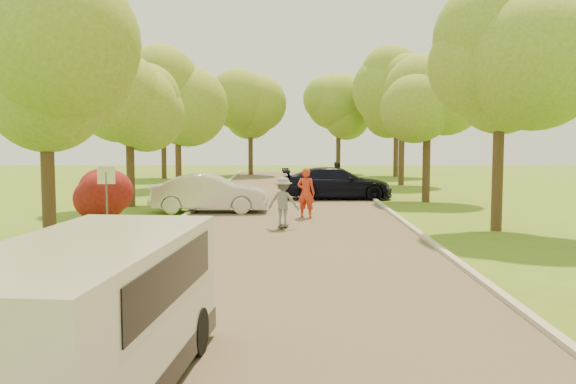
{
  "coord_description": "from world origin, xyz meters",
  "views": [
    {
      "loc": [
        -0.11,
        -16.03,
        3.18
      ],
      "look_at": [
        -0.1,
        4.79,
        1.3
      ],
      "focal_mm": 40.0,
      "sensor_mm": 36.0,
      "label": 1
    }
  ],
  "objects_px": {
    "dark_sedan": "(337,183)",
    "longboard": "(283,226)",
    "person_striped": "(306,193)",
    "skateboarder": "(283,201)",
    "silver_sedan": "(210,193)",
    "person_olive": "(336,179)",
    "street_sign": "(106,186)",
    "minivan": "(87,317)"
  },
  "relations": [
    {
      "from": "silver_sedan",
      "to": "skateboarder",
      "type": "height_order",
      "value": "skateboarder"
    },
    {
      "from": "street_sign",
      "to": "dark_sedan",
      "type": "relative_size",
      "value": 0.4
    },
    {
      "from": "dark_sedan",
      "to": "skateboarder",
      "type": "distance_m",
      "value": 10.19
    },
    {
      "from": "skateboarder",
      "to": "person_striped",
      "type": "height_order",
      "value": "person_striped"
    },
    {
      "from": "dark_sedan",
      "to": "person_olive",
      "type": "height_order",
      "value": "person_olive"
    },
    {
      "from": "dark_sedan",
      "to": "person_olive",
      "type": "xyz_separation_m",
      "value": [
        0.1,
        1.62,
        0.11
      ]
    },
    {
      "from": "person_olive",
      "to": "silver_sedan",
      "type": "bearing_deg",
      "value": 20.18
    },
    {
      "from": "longboard",
      "to": "person_striped",
      "type": "distance_m",
      "value": 3.03
    },
    {
      "from": "minivan",
      "to": "skateboarder",
      "type": "distance_m",
      "value": 14.18
    },
    {
      "from": "silver_sedan",
      "to": "skateboarder",
      "type": "relative_size",
      "value": 2.89
    },
    {
      "from": "person_olive",
      "to": "skateboarder",
      "type": "bearing_deg",
      "value": 46.36
    },
    {
      "from": "longboard",
      "to": "person_striped",
      "type": "bearing_deg",
      "value": -94.35
    },
    {
      "from": "longboard",
      "to": "person_olive",
      "type": "xyz_separation_m",
      "value": [
        2.65,
        11.48,
        0.8
      ]
    },
    {
      "from": "silver_sedan",
      "to": "person_olive",
      "type": "distance_m",
      "value": 8.99
    },
    {
      "from": "minivan",
      "to": "longboard",
      "type": "bearing_deg",
      "value": 86.49
    },
    {
      "from": "silver_sedan",
      "to": "person_olive",
      "type": "relative_size",
      "value": 2.65
    },
    {
      "from": "dark_sedan",
      "to": "longboard",
      "type": "bearing_deg",
      "value": 163.42
    },
    {
      "from": "street_sign",
      "to": "person_striped",
      "type": "height_order",
      "value": "street_sign"
    },
    {
      "from": "minivan",
      "to": "dark_sedan",
      "type": "height_order",
      "value": "minivan"
    },
    {
      "from": "minivan",
      "to": "street_sign",
      "type": "bearing_deg",
      "value": 110.27
    },
    {
      "from": "longboard",
      "to": "minivan",
      "type": "bearing_deg",
      "value": 93.51
    },
    {
      "from": "minivan",
      "to": "dark_sedan",
      "type": "bearing_deg",
      "value": 84.2
    },
    {
      "from": "person_striped",
      "to": "person_olive",
      "type": "relative_size",
      "value": 1.07
    },
    {
      "from": "person_striped",
      "to": "longboard",
      "type": "bearing_deg",
      "value": 92.23
    },
    {
      "from": "dark_sedan",
      "to": "longboard",
      "type": "height_order",
      "value": "dark_sedan"
    },
    {
      "from": "street_sign",
      "to": "person_striped",
      "type": "relative_size",
      "value": 1.14
    },
    {
      "from": "skateboarder",
      "to": "person_striped",
      "type": "distance_m",
      "value": 2.91
    },
    {
      "from": "longboard",
      "to": "person_olive",
      "type": "bearing_deg",
      "value": -90.43
    },
    {
      "from": "person_striped",
      "to": "silver_sedan",
      "type": "bearing_deg",
      "value": -4.87
    },
    {
      "from": "person_olive",
      "to": "dark_sedan",
      "type": "bearing_deg",
      "value": 56.0
    },
    {
      "from": "street_sign",
      "to": "silver_sedan",
      "type": "bearing_deg",
      "value": 67.02
    },
    {
      "from": "silver_sedan",
      "to": "person_striped",
      "type": "xyz_separation_m",
      "value": [
        3.88,
        -1.73,
        0.18
      ]
    },
    {
      "from": "person_olive",
      "to": "street_sign",
      "type": "bearing_deg",
      "value": 26.94
    },
    {
      "from": "longboard",
      "to": "person_striped",
      "type": "height_order",
      "value": "person_striped"
    },
    {
      "from": "skateboarder",
      "to": "silver_sedan",
      "type": "bearing_deg",
      "value": -43.54
    },
    {
      "from": "street_sign",
      "to": "silver_sedan",
      "type": "height_order",
      "value": "street_sign"
    },
    {
      "from": "minivan",
      "to": "person_striped",
      "type": "bearing_deg",
      "value": 85.15
    },
    {
      "from": "person_striped",
      "to": "person_olive",
      "type": "bearing_deg",
      "value": -82.57
    },
    {
      "from": "street_sign",
      "to": "skateboarder",
      "type": "bearing_deg",
      "value": 14.32
    },
    {
      "from": "longboard",
      "to": "dark_sedan",
      "type": "bearing_deg",
      "value": -91.96
    },
    {
      "from": "minivan",
      "to": "longboard",
      "type": "distance_m",
      "value": 14.21
    },
    {
      "from": "silver_sedan",
      "to": "person_striped",
      "type": "relative_size",
      "value": 2.48
    }
  ]
}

